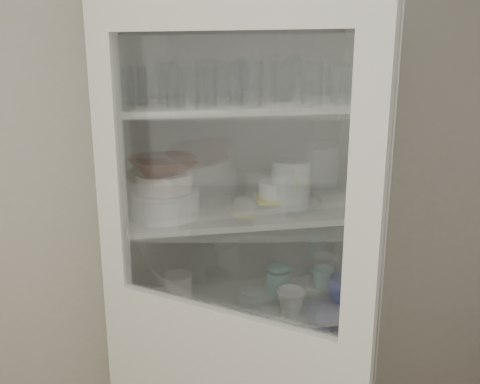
{
  "coord_description": "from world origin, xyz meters",
  "views": [
    {
      "loc": [
        -0.18,
        -0.66,
        1.86
      ],
      "look_at": [
        0.2,
        1.27,
        1.32
      ],
      "focal_mm": 40.0,
      "sensor_mm": 36.0,
      "label": 1
    }
  ],
  "objects_px": {
    "goblet_3": "(294,75)",
    "grey_bowl_stack": "(291,183)",
    "mug_white": "(291,302)",
    "plate_stack_front": "(165,203)",
    "measuring_cups": "(165,311)",
    "pantry_cabinet": "(237,277)",
    "white_canister": "(178,290)",
    "goblet_2": "(242,78)",
    "mug_teal": "(323,278)",
    "mug_blue": "(344,290)",
    "glass_platter": "(277,202)",
    "teal_jar": "(278,280)",
    "goblet_0": "(170,80)",
    "cream_bowl": "(164,182)",
    "plate_stack_back": "(145,194)",
    "cupboard_door": "(224,376)",
    "tin_box": "(248,381)",
    "goblet_1": "(240,77)",
    "yellow_trivet": "(277,198)",
    "white_ramekin": "(277,189)",
    "terracotta_bowl": "(164,165)"
  },
  "relations": [
    {
      "from": "plate_stack_back",
      "to": "yellow_trivet",
      "type": "xyz_separation_m",
      "value": [
        0.51,
        -0.09,
        -0.02
      ]
    },
    {
      "from": "cupboard_door",
      "to": "glass_platter",
      "type": "xyz_separation_m",
      "value": [
        0.3,
        0.52,
        0.4
      ]
    },
    {
      "from": "cream_bowl",
      "to": "plate_stack_back",
      "type": "bearing_deg",
      "value": 113.09
    },
    {
      "from": "plate_stack_front",
      "to": "mug_white",
      "type": "xyz_separation_m",
      "value": [
        0.46,
        -0.08,
        -0.4
      ]
    },
    {
      "from": "plate_stack_back",
      "to": "measuring_cups",
      "type": "distance_m",
      "value": 0.46
    },
    {
      "from": "goblet_0",
      "to": "grey_bowl_stack",
      "type": "xyz_separation_m",
      "value": [
        0.44,
        -0.1,
        -0.39
      ]
    },
    {
      "from": "tin_box",
      "to": "plate_stack_front",
      "type": "bearing_deg",
      "value": -171.25
    },
    {
      "from": "goblet_1",
      "to": "grey_bowl_stack",
      "type": "height_order",
      "value": "goblet_1"
    },
    {
      "from": "mug_teal",
      "to": "goblet_3",
      "type": "bearing_deg",
      "value": 154.09
    },
    {
      "from": "goblet_2",
      "to": "goblet_3",
      "type": "distance_m",
      "value": 0.2
    },
    {
      "from": "goblet_3",
      "to": "grey_bowl_stack",
      "type": "distance_m",
      "value": 0.41
    },
    {
      "from": "white_canister",
      "to": "goblet_3",
      "type": "bearing_deg",
      "value": 8.51
    },
    {
      "from": "goblet_2",
      "to": "mug_teal",
      "type": "xyz_separation_m",
      "value": [
        0.34,
        -0.05,
        -0.83
      ]
    },
    {
      "from": "goblet_2",
      "to": "goblet_3",
      "type": "height_order",
      "value": "goblet_3"
    },
    {
      "from": "goblet_2",
      "to": "teal_jar",
      "type": "height_order",
      "value": "goblet_2"
    },
    {
      "from": "plate_stack_front",
      "to": "white_canister",
      "type": "distance_m",
      "value": 0.39
    },
    {
      "from": "cupboard_door",
      "to": "plate_stack_front",
      "type": "relative_size",
      "value": 7.94
    },
    {
      "from": "yellow_trivet",
      "to": "grey_bowl_stack",
      "type": "bearing_deg",
      "value": -32.37
    },
    {
      "from": "mug_blue",
      "to": "measuring_cups",
      "type": "distance_m",
      "value": 0.72
    },
    {
      "from": "plate_stack_front",
      "to": "glass_platter",
      "type": "distance_m",
      "value": 0.45
    },
    {
      "from": "pantry_cabinet",
      "to": "cupboard_door",
      "type": "height_order",
      "value": "pantry_cabinet"
    },
    {
      "from": "goblet_2",
      "to": "white_ramekin",
      "type": "relative_size",
      "value": 1.13
    },
    {
      "from": "goblet_0",
      "to": "goblet_3",
      "type": "height_order",
      "value": "goblet_3"
    },
    {
      "from": "yellow_trivet",
      "to": "tin_box",
      "type": "height_order",
      "value": "yellow_trivet"
    },
    {
      "from": "pantry_cabinet",
      "to": "plate_stack_front",
      "type": "distance_m",
      "value": 0.49
    },
    {
      "from": "goblet_1",
      "to": "teal_jar",
      "type": "distance_m",
      "value": 0.84
    },
    {
      "from": "goblet_0",
      "to": "cream_bowl",
      "type": "height_order",
      "value": "goblet_0"
    },
    {
      "from": "mug_white",
      "to": "tin_box",
      "type": "relative_size",
      "value": 0.56
    },
    {
      "from": "goblet_0",
      "to": "tin_box",
      "type": "bearing_deg",
      "value": -18.19
    },
    {
      "from": "terracotta_bowl",
      "to": "grey_bowl_stack",
      "type": "relative_size",
      "value": 1.31
    },
    {
      "from": "grey_bowl_stack",
      "to": "measuring_cups",
      "type": "height_order",
      "value": "grey_bowl_stack"
    },
    {
      "from": "goblet_3",
      "to": "teal_jar",
      "type": "distance_m",
      "value": 0.83
    },
    {
      "from": "goblet_1",
      "to": "teal_jar",
      "type": "height_order",
      "value": "goblet_1"
    },
    {
      "from": "cream_bowl",
      "to": "glass_platter",
      "type": "height_order",
      "value": "cream_bowl"
    },
    {
      "from": "cream_bowl",
      "to": "measuring_cups",
      "type": "relative_size",
      "value": 2.29
    },
    {
      "from": "tin_box",
      "to": "terracotta_bowl",
      "type": "bearing_deg",
      "value": -171.25
    },
    {
      "from": "white_ramekin",
      "to": "grey_bowl_stack",
      "type": "relative_size",
      "value": 0.79
    },
    {
      "from": "teal_jar",
      "to": "white_canister",
      "type": "xyz_separation_m",
      "value": [
        -0.42,
        -0.03,
        0.01
      ]
    },
    {
      "from": "terracotta_bowl",
      "to": "yellow_trivet",
      "type": "relative_size",
      "value": 1.47
    },
    {
      "from": "goblet_0",
      "to": "glass_platter",
      "type": "height_order",
      "value": "goblet_0"
    },
    {
      "from": "goblet_0",
      "to": "tin_box",
      "type": "relative_size",
      "value": 0.8
    },
    {
      "from": "mug_teal",
      "to": "mug_white",
      "type": "bearing_deg",
      "value": -147.74
    },
    {
      "from": "mug_white",
      "to": "plate_stack_front",
      "type": "bearing_deg",
      "value": 162.84
    },
    {
      "from": "pantry_cabinet",
      "to": "mug_blue",
      "type": "height_order",
      "value": "pantry_cabinet"
    },
    {
      "from": "white_ramekin",
      "to": "cupboard_door",
      "type": "bearing_deg",
      "value": -119.91
    },
    {
      "from": "pantry_cabinet",
      "to": "white_canister",
      "type": "bearing_deg",
      "value": -169.08
    },
    {
      "from": "grey_bowl_stack",
      "to": "white_canister",
      "type": "bearing_deg",
      "value": 175.79
    },
    {
      "from": "yellow_trivet",
      "to": "measuring_cups",
      "type": "bearing_deg",
      "value": -171.17
    },
    {
      "from": "teal_jar",
      "to": "pantry_cabinet",
      "type": "bearing_deg",
      "value": 172.95
    },
    {
      "from": "glass_platter",
      "to": "teal_jar",
      "type": "xyz_separation_m",
      "value": [
        0.02,
        0.03,
        -0.35
      ]
    }
  ]
}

